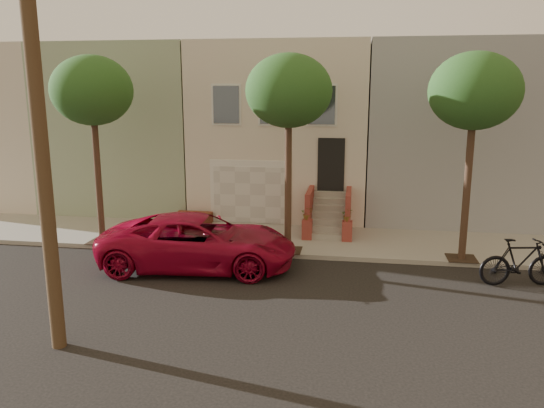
# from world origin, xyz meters

# --- Properties ---
(ground) EXTENTS (90.00, 90.00, 0.00)m
(ground) POSITION_xyz_m (0.00, 0.00, 0.00)
(ground) COLOR black
(ground) RESTS_ON ground
(sidewalk) EXTENTS (40.00, 3.70, 0.15)m
(sidewalk) POSITION_xyz_m (0.00, 5.35, 0.07)
(sidewalk) COLOR gray
(sidewalk) RESTS_ON ground
(house_row) EXTENTS (33.10, 11.70, 7.00)m
(house_row) POSITION_xyz_m (0.00, 11.19, 3.64)
(house_row) COLOR beige
(house_row) RESTS_ON sidewalk
(tree_left) EXTENTS (2.70, 2.57, 6.30)m
(tree_left) POSITION_xyz_m (-5.50, 3.90, 5.26)
(tree_left) COLOR #2D2116
(tree_left) RESTS_ON sidewalk
(tree_mid) EXTENTS (2.70, 2.57, 6.30)m
(tree_mid) POSITION_xyz_m (1.00, 3.90, 5.26)
(tree_mid) COLOR #2D2116
(tree_mid) RESTS_ON sidewalk
(tree_right) EXTENTS (2.70, 2.57, 6.30)m
(tree_right) POSITION_xyz_m (6.50, 3.90, 5.26)
(tree_right) COLOR #2D2116
(tree_right) RESTS_ON sidewalk
(pickup_truck) EXTENTS (6.10, 3.20, 1.64)m
(pickup_truck) POSITION_xyz_m (-1.50, 2.18, 0.82)
(pickup_truck) COLOR maroon
(pickup_truck) RESTS_ON ground
(motorcycle) EXTENTS (2.33, 1.03, 1.35)m
(motorcycle) POSITION_xyz_m (7.71, 2.14, 0.68)
(motorcycle) COLOR black
(motorcycle) RESTS_ON ground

